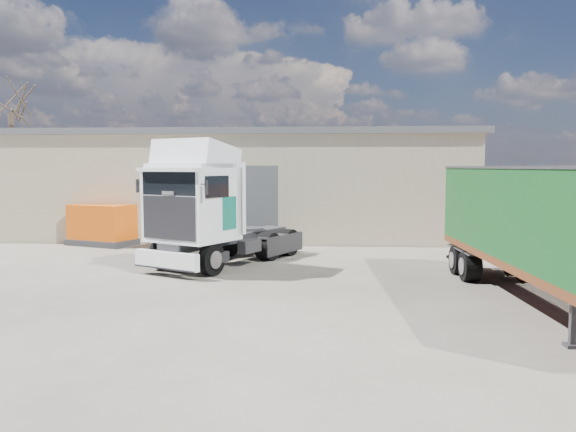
# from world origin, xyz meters

# --- Properties ---
(ground) EXTENTS (120.00, 120.00, 0.00)m
(ground) POSITION_xyz_m (0.00, 0.00, 0.00)
(ground) COLOR #272420
(ground) RESTS_ON ground
(warehouse) EXTENTS (30.60, 12.60, 5.42)m
(warehouse) POSITION_xyz_m (-6.00, 16.00, 2.66)
(warehouse) COLOR beige
(warehouse) RESTS_ON ground
(bare_tree) EXTENTS (4.00, 4.00, 9.60)m
(bare_tree) POSITION_xyz_m (-18.00, 20.00, 7.92)
(bare_tree) COLOR #382B21
(bare_tree) RESTS_ON ground
(tractor_unit) EXTENTS (5.23, 6.96, 4.47)m
(tractor_unit) POSITION_xyz_m (-2.00, 4.48, 1.88)
(tractor_unit) COLOR black
(tractor_unit) RESTS_ON ground
(box_trailer) EXTENTS (2.74, 10.82, 3.57)m
(box_trailer) POSITION_xyz_m (7.62, -0.34, 2.17)
(box_trailer) COLOR #2D2D30
(box_trailer) RESTS_ON ground
(panel_van) EXTENTS (3.55, 5.09, 1.93)m
(panel_van) POSITION_xyz_m (-3.44, 9.62, 1.00)
(panel_van) COLOR black
(panel_van) RESTS_ON ground
(orange_skip) EXTENTS (3.40, 2.75, 1.84)m
(orange_skip) POSITION_xyz_m (-8.00, 9.79, 0.80)
(orange_skip) COLOR #2D2D30
(orange_skip) RESTS_ON ground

